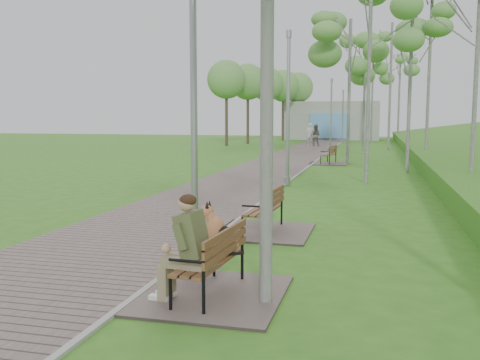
# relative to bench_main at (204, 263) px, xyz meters

# --- Properties ---
(ground) EXTENTS (120.00, 120.00, 0.00)m
(ground) POSITION_rel_bench_main_xyz_m (-0.88, 0.50, -0.48)
(ground) COLOR #376F1F
(ground) RESTS_ON ground
(walkway) EXTENTS (3.50, 67.00, 0.04)m
(walkway) POSITION_rel_bench_main_xyz_m (-2.63, 22.00, -0.46)
(walkway) COLOR #695955
(walkway) RESTS_ON ground
(kerb) EXTENTS (0.10, 67.00, 0.05)m
(kerb) POSITION_rel_bench_main_xyz_m (-0.88, 22.00, -0.45)
(kerb) COLOR #999993
(kerb) RESTS_ON ground
(building_north) EXTENTS (10.00, 5.20, 4.00)m
(building_north) POSITION_rel_bench_main_xyz_m (-2.38, 51.47, 1.52)
(building_north) COLOR #9E9E99
(building_north) RESTS_ON ground
(bench_main) EXTENTS (1.94, 2.16, 1.69)m
(bench_main) POSITION_rel_bench_main_xyz_m (0.00, 0.00, 0.00)
(bench_main) COLOR #695955
(bench_main) RESTS_ON ground
(bench_second) EXTENTS (1.94, 2.15, 1.19)m
(bench_second) POSITION_rel_bench_main_xyz_m (-0.04, 4.22, -0.26)
(bench_second) COLOR #695955
(bench_second) RESTS_ON ground
(bench_third) EXTENTS (1.91, 2.12, 1.17)m
(bench_third) POSITION_rel_bench_main_xyz_m (-0.10, 21.26, -0.26)
(bench_third) COLOR #695955
(bench_third) RESTS_ON ground
(lamp_post_near) EXTENTS (0.18, 0.18, 4.64)m
(lamp_post_near) POSITION_rel_bench_main_xyz_m (-0.46, 0.97, 1.69)
(lamp_post_near) COLOR #94969B
(lamp_post_near) RESTS_ON ground
(lamp_post_second) EXTENTS (0.21, 0.21, 5.46)m
(lamp_post_second) POSITION_rel_bench_main_xyz_m (-0.80, 12.13, 2.07)
(lamp_post_second) COLOR #94969B
(lamp_post_second) RESTS_ON ground
(lamp_post_third) EXTENTS (0.20, 0.20, 5.09)m
(lamp_post_third) POSITION_rel_bench_main_xyz_m (-0.83, 31.39, 1.90)
(lamp_post_third) COLOR #94969B
(lamp_post_third) RESTS_ON ground
(lamp_post_far) EXTENTS (0.19, 0.19, 4.83)m
(lamp_post_far) POSITION_rel_bench_main_xyz_m (-0.68, 42.71, 1.78)
(lamp_post_far) COLOR #94969B
(lamp_post_far) RESTS_ON ground
(pedestrian_near) EXTENTS (0.78, 0.60, 1.92)m
(pedestrian_near) POSITION_rel_bench_main_xyz_m (-3.01, 37.64, 0.48)
(pedestrian_near) COLOR silver
(pedestrian_near) RESTS_ON ground
(pedestrian_far) EXTENTS (0.95, 0.78, 1.81)m
(pedestrian_far) POSITION_rel_bench_main_xyz_m (-2.54, 37.20, 0.43)
(pedestrian_far) COLOR gray
(pedestrian_far) RESTS_ON ground
(birch_mid_b) EXTENTS (2.31, 2.31, 7.72)m
(birch_mid_b) POSITION_rel_bench_main_xyz_m (3.63, 17.92, 5.58)
(birch_mid_b) COLOR silver
(birch_mid_b) RESTS_ON ground
(birch_mid_c) EXTENTS (2.71, 2.71, 7.68)m
(birch_mid_c) POSITION_rel_bench_main_xyz_m (0.85, 21.61, 5.55)
(birch_mid_c) COLOR silver
(birch_mid_c) RESTS_ON ground
(birch_far_a) EXTENTS (2.56, 2.56, 9.60)m
(birch_far_a) POSITION_rel_bench_main_xyz_m (4.73, 21.66, 7.06)
(birch_far_a) COLOR silver
(birch_far_a) RESTS_ON ground
(birch_far_b) EXTENTS (2.58, 2.58, 8.03)m
(birch_far_b) POSITION_rel_bench_main_xyz_m (1.47, 28.97, 5.83)
(birch_far_b) COLOR silver
(birch_far_b) RESTS_ON ground
(birch_far_c) EXTENTS (2.70, 2.70, 9.40)m
(birch_far_c) POSITION_rel_bench_main_xyz_m (3.17, 33.33, 6.91)
(birch_far_c) COLOR silver
(birch_far_c) RESTS_ON ground
(birch_distant_a) EXTENTS (2.97, 2.97, 9.60)m
(birch_distant_a) POSITION_rel_bench_main_xyz_m (1.84, 46.00, 7.06)
(birch_distant_a) COLOR silver
(birch_distant_a) RESTS_ON ground
(birch_distant_b) EXTENTS (2.66, 2.66, 9.13)m
(birch_distant_b) POSITION_rel_bench_main_xyz_m (4.53, 51.94, 6.69)
(birch_distant_b) COLOR silver
(birch_distant_b) RESTS_ON ground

